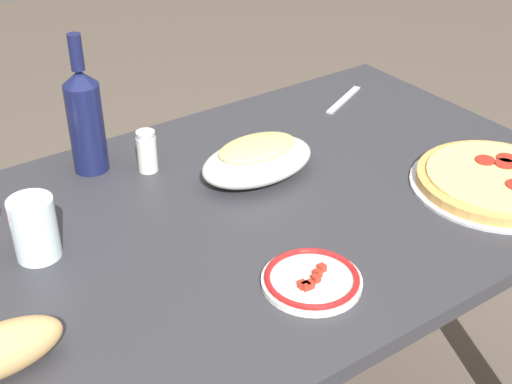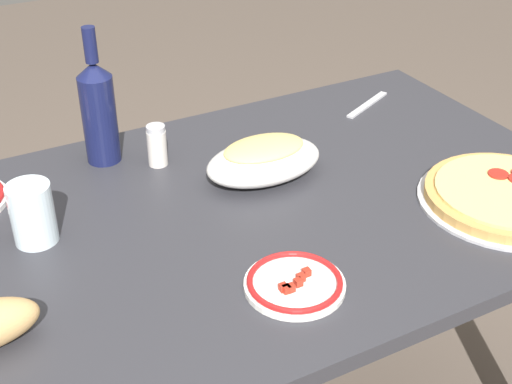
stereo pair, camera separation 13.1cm
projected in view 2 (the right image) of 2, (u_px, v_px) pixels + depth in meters
dining_table at (256, 261)px, 1.40m from camera, size 1.30×0.81×0.74m
pepperoni_pizza at (506, 196)px, 1.33m from camera, size 0.33×0.33×0.03m
baked_pasta_dish at (264, 159)px, 1.40m from camera, size 0.24×0.15×0.08m
wine_bottle at (98, 110)px, 1.42m from camera, size 0.07×0.07×0.28m
water_glass at (32, 214)px, 1.21m from camera, size 0.08×0.08×0.11m
side_plate_far at (295, 283)px, 1.12m from camera, size 0.16×0.16×0.02m
spice_shaker at (157, 145)px, 1.44m from camera, size 0.04×0.04×0.09m
fork_right at (367, 105)px, 1.70m from camera, size 0.16×0.09×0.00m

